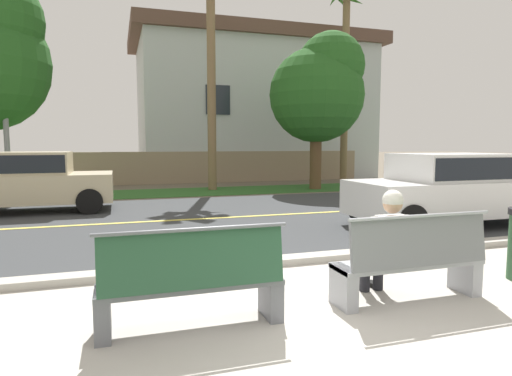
{
  "coord_description": "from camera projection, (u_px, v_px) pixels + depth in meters",
  "views": [
    {
      "loc": [
        -1.84,
        -3.42,
        1.75
      ],
      "look_at": [
        0.39,
        3.58,
        1.0
      ],
      "focal_mm": 30.6,
      "sensor_mm": 36.0,
      "label": 1
    }
  ],
  "objects": [
    {
      "name": "streetlamp",
      "position": [
        4.0,
        62.0,
        13.42
      ],
      "size": [
        0.24,
        2.1,
        7.51
      ],
      "color": "gray",
      "rests_on": "ground_plane"
    },
    {
      "name": "car_beige_near",
      "position": [
        24.0,
        179.0,
        11.07
      ],
      "size": [
        4.3,
        1.86,
        1.54
      ],
      "color": "#C6B793",
      "rests_on": "ground_plane"
    },
    {
      "name": "house_across_street",
      "position": [
        252.0,
        107.0,
        23.3
      ],
      "size": [
        12.5,
        6.91,
        7.32
      ],
      "color": "#B7BCC1",
      "rests_on": "ground_plane"
    },
    {
      "name": "curb_edge",
      "position": [
        256.0,
        263.0,
        6.19
      ],
      "size": [
        44.0,
        0.3,
        0.11
      ],
      "primitive_type": "cube",
      "color": "#ADA89E",
      "rests_on": "ground_plane"
    },
    {
      "name": "seated_person_white",
      "position": [
        386.0,
        240.0,
        4.85
      ],
      "size": [
        0.52,
        0.68,
        1.25
      ],
      "color": "black",
      "rests_on": "ground_plane"
    },
    {
      "name": "bench_left",
      "position": [
        192.0,
        284.0,
        4.05
      ],
      "size": [
        1.73,
        0.48,
        1.01
      ],
      "color": "slate",
      "rests_on": "ground_plane"
    },
    {
      "name": "sidewalk_pavement",
      "position": [
        315.0,
        319.0,
        4.35
      ],
      "size": [
        44.0,
        3.6,
        0.01
      ],
      "primitive_type": "cube",
      "color": "#B7B2A8",
      "rests_on": "ground_plane"
    },
    {
      "name": "street_asphalt",
      "position": [
        202.0,
        219.0,
        10.13
      ],
      "size": [
        52.0,
        8.0,
        0.01
      ],
      "primitive_type": "cube",
      "color": "#383A3D",
      "rests_on": "ground_plane"
    },
    {
      "name": "far_verge_grass",
      "position": [
        172.0,
        193.0,
        15.58
      ],
      "size": [
        48.0,
        2.8,
        0.02
      ],
      "primitive_type": "cube",
      "color": "#2D6026",
      "rests_on": "ground_plane"
    },
    {
      "name": "road_centre_line",
      "position": [
        202.0,
        219.0,
        10.13
      ],
      "size": [
        48.0,
        0.14,
        0.01
      ],
      "primitive_type": "cube",
      "color": "#E0CC4C",
      "rests_on": "ground_plane"
    },
    {
      "name": "bench_right",
      "position": [
        412.0,
        262.0,
        4.78
      ],
      "size": [
        1.73,
        0.48,
        1.01
      ],
      "color": "#9EA0A8",
      "rests_on": "ground_plane"
    },
    {
      "name": "ground_plane",
      "position": [
        191.0,
        210.0,
        11.55
      ],
      "size": [
        140.0,
        140.0,
        0.0
      ],
      "primitive_type": "plane",
      "color": "#665B4C"
    },
    {
      "name": "palm_tree_short",
      "position": [
        346.0,
        20.0,
        19.17
      ],
      "size": [
        2.09,
        1.98,
        8.96
      ],
      "color": "brown",
      "rests_on": "ground_plane"
    },
    {
      "name": "shade_tree_left",
      "position": [
        320.0,
        88.0,
        16.45
      ],
      "size": [
        3.58,
        3.58,
        5.91
      ],
      "color": "brown",
      "rests_on": "ground_plane"
    },
    {
      "name": "garden_wall",
      "position": [
        227.0,
        167.0,
        19.91
      ],
      "size": [
        13.0,
        0.36,
        1.4
      ],
      "primitive_type": "cube",
      "color": "gray",
      "rests_on": "ground_plane"
    },
    {
      "name": "car_white_far",
      "position": [
        450.0,
        186.0,
        9.26
      ],
      "size": [
        4.3,
        1.86,
        1.54
      ],
      "color": "silver",
      "rests_on": "ground_plane"
    }
  ]
}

